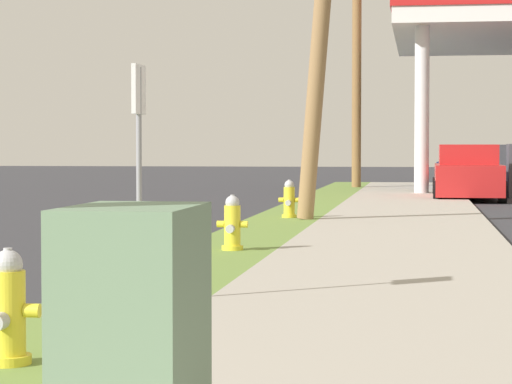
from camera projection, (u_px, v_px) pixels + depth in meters
fire_hydrant_nearest at (8, 314)px, 6.98m from camera, size 0.42×0.38×0.74m
fire_hydrant_second at (232, 226)px, 14.74m from camera, size 0.42×0.38×0.74m
fire_hydrant_third at (289, 201)px, 21.51m from camera, size 0.42×0.37×0.74m
utility_pole_background at (357, 68)px, 37.75m from camera, size 1.40×0.39×8.06m
utility_cabinet at (133, 350)px, 4.64m from camera, size 0.58×0.86×1.14m
street_sign_post at (139, 133)px, 9.77m from camera, size 0.05×0.36×2.12m
car_navy_by_near_pump at (466, 170)px, 37.88m from camera, size 2.15×4.59×1.57m
car_red_by_far_pump at (468, 175)px, 30.99m from camera, size 1.97×4.51×1.57m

